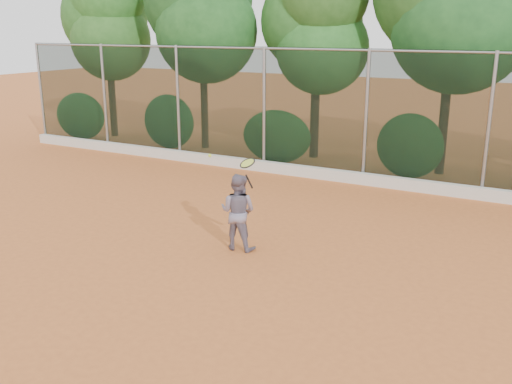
% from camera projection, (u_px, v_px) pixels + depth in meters
% --- Properties ---
extents(ground, '(80.00, 80.00, 0.00)m').
position_uv_depth(ground, '(227.00, 279.00, 9.40)').
color(ground, '#C7672F').
rests_on(ground, ground).
extents(concrete_curb, '(24.00, 0.20, 0.30)m').
position_uv_depth(concrete_curb, '(361.00, 178.00, 15.11)').
color(concrete_curb, silver).
rests_on(concrete_curb, ground).
extents(tennis_player, '(0.74, 0.60, 1.45)m').
position_uv_depth(tennis_player, '(238.00, 212.00, 10.53)').
color(tennis_player, slate).
rests_on(tennis_player, ground).
extents(chainlink_fence, '(24.09, 0.09, 3.50)m').
position_uv_depth(chainlink_fence, '(366.00, 113.00, 14.79)').
color(chainlink_fence, black).
rests_on(chainlink_fence, ground).
extents(foliage_backdrop, '(23.70, 3.63, 7.55)m').
position_uv_depth(foliage_backdrop, '(374.00, 13.00, 16.01)').
color(foliage_backdrop, '#452C1A').
rests_on(foliage_backdrop, ground).
extents(tennis_racket, '(0.37, 0.36, 0.57)m').
position_uv_depth(tennis_racket, '(248.00, 165.00, 9.97)').
color(tennis_racket, black).
rests_on(tennis_racket, ground).
extents(tennis_ball_in_flight, '(0.07, 0.07, 0.07)m').
position_uv_depth(tennis_ball_in_flight, '(210.00, 155.00, 11.08)').
color(tennis_ball_in_flight, '#CEE834').
rests_on(tennis_ball_in_flight, ground).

